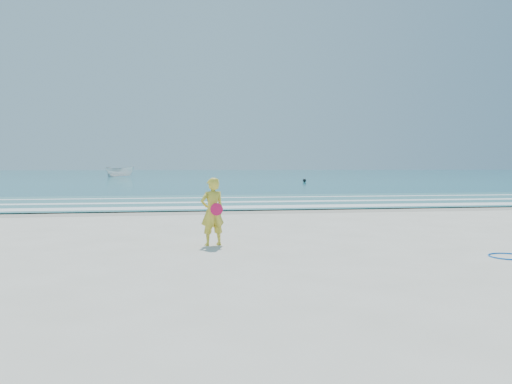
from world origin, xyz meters
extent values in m
plane|color=silver|center=(0.00, 0.00, 0.00)|extent=(400.00, 400.00, 0.00)
cube|color=#B2A893|center=(0.00, 9.00, 0.00)|extent=(400.00, 2.40, 0.00)
cube|color=#19727F|center=(0.00, 105.00, 0.02)|extent=(400.00, 190.00, 0.04)
cube|color=#59B7AD|center=(0.00, 14.00, 0.04)|extent=(400.00, 10.00, 0.01)
cube|color=white|center=(0.00, 10.30, 0.05)|extent=(400.00, 1.40, 0.01)
cube|color=white|center=(0.00, 13.20, 0.05)|extent=(400.00, 0.90, 0.01)
cube|color=white|center=(0.00, 16.50, 0.05)|extent=(400.00, 0.60, 0.01)
torus|color=blue|center=(4.58, -1.38, 0.01)|extent=(0.73, 0.73, 0.03)
imported|color=white|center=(-10.51, 68.91, 0.90)|extent=(4.71, 2.56, 1.72)
sphere|color=black|center=(11.38, 40.76, 0.23)|extent=(0.37, 0.37, 0.37)
imported|color=gold|center=(-0.92, 0.91, 0.74)|extent=(0.63, 0.51, 1.49)
cylinder|color=#F2154F|center=(-0.84, 0.73, 0.81)|extent=(0.27, 0.08, 0.27)
camera|label=1|loc=(-1.65, -9.97, 1.74)|focal=35.00mm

